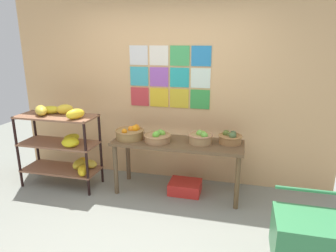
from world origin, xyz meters
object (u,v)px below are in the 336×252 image
Objects in this scene: fruit_basket_back_right at (201,137)px; shopping_cart at (308,243)px; banana_shelf_unit at (64,141)px; fruit_basket_left at (230,138)px; display_table at (178,148)px; fruit_basket_right at (130,133)px; fruit_basket_centre at (157,137)px; produce_crate_under_table at (185,187)px.

shopping_cart is (1.07, -1.43, -0.34)m from fruit_basket_back_right.
fruit_basket_left is (2.24, 0.27, 0.14)m from banana_shelf_unit.
display_table is 0.67m from fruit_basket_right.
shopping_cart is at bearing -65.32° from fruit_basket_left.
fruit_basket_right reaches higher than shopping_cart.
shopping_cart is (2.01, -1.39, -0.34)m from fruit_basket_right.
fruit_basket_left is at bearing 14.86° from fruit_basket_back_right.
fruit_basket_centre is 2.14m from shopping_cart.
banana_shelf_unit reaches higher than fruit_basket_left.
banana_shelf_unit is at bearing -174.11° from display_table.
display_table is 4.01× the size of produce_crate_under_table.
produce_crate_under_table is at bearing -170.28° from fruit_basket_left.
produce_crate_under_table is at bearing 124.13° from shopping_cart.
fruit_basket_right is 1.27× the size of fruit_basket_left.
shopping_cart is at bearing -45.98° from display_table.
fruit_basket_back_right reaches higher than fruit_basket_left.
banana_shelf_unit reaches higher than produce_crate_under_table.
fruit_basket_right is 1.32m from fruit_basket_left.
display_table is at bearing 2.66° from fruit_basket_right.
fruit_basket_back_right is at bearing -165.14° from fruit_basket_left.
shopping_cart is (2.94, -1.25, -0.19)m from banana_shelf_unit.
produce_crate_under_table is (-0.19, 0.00, -0.73)m from fruit_basket_back_right.
shopping_cart reaches higher than produce_crate_under_table.
fruit_basket_centre is at bearing -172.23° from fruit_basket_back_right.
fruit_basket_left is at bearing 9.72° from produce_crate_under_table.
banana_shelf_unit is 1.32m from fruit_basket_centre.
banana_shelf_unit is at bearing -171.88° from fruit_basket_right.
shopping_cart is at bearing -39.77° from fruit_basket_centre.
fruit_basket_left is 0.37× the size of shopping_cart.
fruit_basket_back_right reaches higher than shopping_cart.
fruit_basket_left is (0.37, 0.10, -0.01)m from fruit_basket_back_right.
fruit_basket_left is (0.67, 0.11, 0.17)m from display_table.
fruit_basket_back_right is at bearing -0.40° from produce_crate_under_table.
fruit_basket_back_right reaches higher than display_table.
fruit_basket_back_right reaches higher than produce_crate_under_table.
banana_shelf_unit is at bearing -174.01° from produce_crate_under_table.
produce_crate_under_table is (0.36, 0.08, -0.72)m from fruit_basket_centre.
produce_crate_under_table is at bearing 7.45° from display_table.
fruit_basket_right reaches higher than fruit_basket_back_right.
produce_crate_under_table is (0.75, 0.04, -0.73)m from fruit_basket_right.
display_table is 1.98m from shopping_cart.
banana_shelf_unit reaches higher than fruit_basket_centre.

